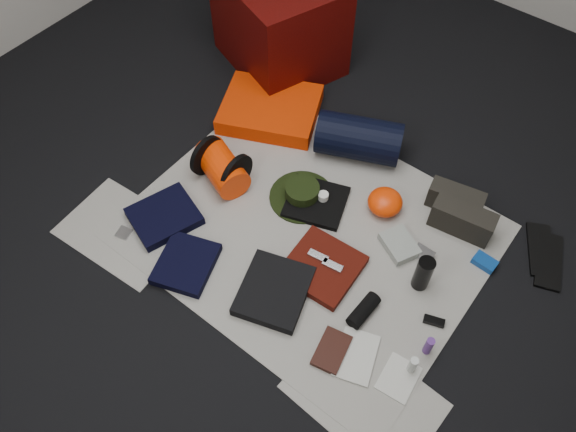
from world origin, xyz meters
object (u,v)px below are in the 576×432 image
Objects in this scene: water_bottle at (423,274)px; red_cabinet at (280,21)px; sleeping_pad at (270,109)px; stuff_sack at (222,168)px; compact_camera at (424,254)px; paperback_book at (332,350)px; navy_duffel at (359,138)px.

red_cabinet is at bearing 150.29° from water_bottle.
sleeping_pad is at bearing -38.44° from red_cabinet.
stuff_sack reaches higher than compact_camera.
stuff_sack is 1.62× the size of paperback_book.
stuff_sack reaches higher than sleeping_pad.
compact_camera is 0.52× the size of paperback_book.
stuff_sack is at bearing 145.00° from paperback_book.
navy_duffel is (0.79, -0.35, -0.16)m from red_cabinet.
red_cabinet is 2.24× the size of stuff_sack.
stuff_sack is (0.09, -0.50, 0.04)m from sleeping_pad.
red_cabinet is 0.99m from stuff_sack.
water_bottle reaches higher than compact_camera.
navy_duffel reaches higher than sleeping_pad.
navy_duffel reaches higher than stuff_sack.
paperback_book is at bearing -25.25° from red_cabinet.
sleeping_pad is (0.25, -0.41, -0.22)m from red_cabinet.
compact_camera is at bearing 72.30° from paperback_book.
compact_camera reaches higher than paperback_book.
navy_duffel is (0.44, 0.56, 0.03)m from stuff_sack.
red_cabinet reaches higher than navy_duffel.
stuff_sack is (0.34, -0.91, -0.18)m from red_cabinet.
stuff_sack is at bearing -151.71° from navy_duffel.
navy_duffel is 4.60× the size of compact_camera.
navy_duffel is 0.69m from compact_camera.
paperback_book is (1.32, -1.33, -0.26)m from red_cabinet.
paperback_book is at bearing -40.73° from sleeping_pad.
compact_camera is at bearing -13.64° from sleeping_pad.
water_bottle reaches higher than stuff_sack.
stuff_sack reaches higher than paperback_book.
water_bottle reaches higher than paperback_book.
red_cabinet is at bearing 154.49° from compact_camera.
water_bottle is 0.17m from compact_camera.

